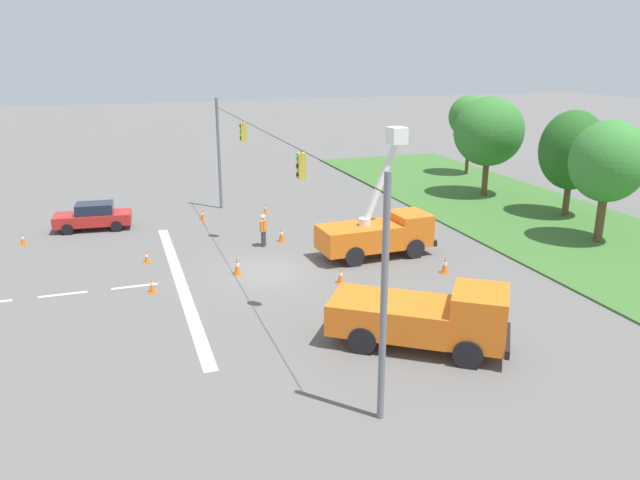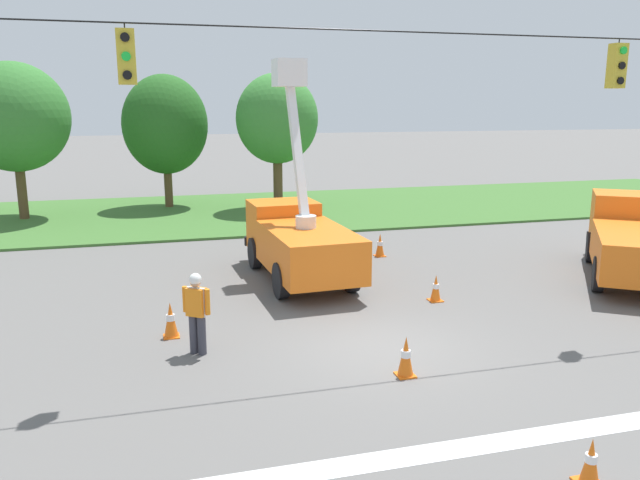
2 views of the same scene
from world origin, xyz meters
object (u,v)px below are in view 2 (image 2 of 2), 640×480
at_px(tree_centre, 165,125).
at_px(traffic_cone_mid_left, 406,356).
at_px(traffic_cone_lane_edge_b, 436,288).
at_px(traffic_cone_far_right, 591,462).
at_px(traffic_cone_near_bucket, 380,245).
at_px(utility_truck_bucket_lift, 298,236).
at_px(utility_truck_support_near, 635,239).
at_px(road_worker, 197,309).
at_px(tree_east, 277,119).
at_px(tree_west, 14,117).
at_px(traffic_cone_foreground_right, 171,320).

distance_m(tree_centre, traffic_cone_mid_left, 22.37).
relative_size(traffic_cone_lane_edge_b, traffic_cone_far_right, 1.04).
relative_size(traffic_cone_mid_left, traffic_cone_near_bucket, 1.01).
relative_size(tree_centre, utility_truck_bucket_lift, 1.02).
xyz_separation_m(traffic_cone_mid_left, traffic_cone_near_bucket, (2.98, 9.34, -0.00)).
distance_m(utility_truck_support_near, road_worker, 13.60).
relative_size(traffic_cone_mid_left, traffic_cone_far_right, 1.16).
height_order(utility_truck_bucket_lift, traffic_cone_far_right, utility_truck_bucket_lift).
relative_size(tree_east, traffic_cone_mid_left, 8.23).
height_order(traffic_cone_mid_left, traffic_cone_far_right, traffic_cone_mid_left).
distance_m(traffic_cone_lane_edge_b, traffic_cone_far_right, 8.32).
xyz_separation_m(tree_west, traffic_cone_foreground_right, (5.91, -16.65, -4.21)).
bearing_deg(traffic_cone_far_right, traffic_cone_lane_edge_b, 79.25).
distance_m(tree_east, utility_truck_support_near, 17.16).
relative_size(tree_west, tree_east, 1.06).
xyz_separation_m(tree_centre, utility_truck_support_near, (13.28, -16.89, -3.02)).
xyz_separation_m(tree_east, utility_truck_support_near, (8.07, -14.78, -3.31)).
bearing_deg(tree_west, tree_centre, 14.97).
relative_size(tree_east, utility_truck_bucket_lift, 1.02).
xyz_separation_m(utility_truck_bucket_lift, traffic_cone_foreground_right, (-3.94, -4.03, -0.91)).
bearing_deg(utility_truck_bucket_lift, tree_east, 81.40).
bearing_deg(utility_truck_support_near, utility_truck_bucket_lift, 165.67).
xyz_separation_m(traffic_cone_foreground_right, traffic_cone_mid_left, (4.34, -3.34, -0.01)).
bearing_deg(traffic_cone_lane_edge_b, utility_truck_support_near, 5.27).
distance_m(utility_truck_support_near, traffic_cone_mid_left, 10.71).
bearing_deg(traffic_cone_mid_left, tree_east, 85.75).
distance_m(tree_east, traffic_cone_far_right, 23.95).
bearing_deg(traffic_cone_near_bucket, utility_truck_bucket_lift, -149.68).
bearing_deg(tree_centre, tree_west, -165.03).
height_order(tree_west, traffic_cone_mid_left, tree_west).
height_order(utility_truck_support_near, traffic_cone_foreground_right, utility_truck_support_near).
relative_size(tree_west, traffic_cone_foreground_right, 8.52).
xyz_separation_m(traffic_cone_foreground_right, traffic_cone_near_bucket, (7.31, 6.00, -0.01)).
xyz_separation_m(tree_east, traffic_cone_lane_edge_b, (1.19, -15.42, -4.12)).
bearing_deg(tree_centre, traffic_cone_near_bucket, -61.46).
bearing_deg(tree_east, traffic_cone_lane_edge_b, -85.60).
bearing_deg(traffic_cone_lane_edge_b, traffic_cone_foreground_right, -172.98).
xyz_separation_m(traffic_cone_near_bucket, traffic_cone_far_right, (-1.89, -13.31, -0.06)).
xyz_separation_m(utility_truck_bucket_lift, utility_truck_support_near, (9.92, -2.53, -0.15)).
height_order(traffic_cone_mid_left, traffic_cone_lane_edge_b, traffic_cone_mid_left).
bearing_deg(traffic_cone_mid_left, traffic_cone_foreground_right, 142.44).
relative_size(tree_east, road_worker, 3.77).
bearing_deg(utility_truck_support_near, traffic_cone_mid_left, -153.11).
height_order(utility_truck_bucket_lift, traffic_cone_mid_left, utility_truck_bucket_lift).
relative_size(utility_truck_bucket_lift, traffic_cone_foreground_right, 7.88).
height_order(tree_east, traffic_cone_foreground_right, tree_east).
relative_size(traffic_cone_foreground_right, traffic_cone_near_bucket, 1.03).
bearing_deg(traffic_cone_foreground_right, traffic_cone_mid_left, -37.56).
bearing_deg(tree_centre, traffic_cone_mid_left, -80.18).
distance_m(tree_east, traffic_cone_mid_left, 20.08).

